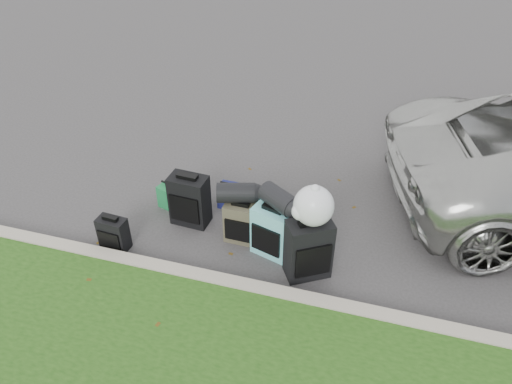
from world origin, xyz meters
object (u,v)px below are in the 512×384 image
(suitcase_small_black, at_px, (114,234))
(suitcase_teal, at_px, (272,231))
(tote_green, at_px, (171,196))
(tote_navy, at_px, (230,196))
(suitcase_large_black_left, at_px, (190,200))
(suitcase_olive, at_px, (241,222))
(suitcase_large_black_right, at_px, (308,249))

(suitcase_small_black, distance_m, suitcase_teal, 1.99)
(tote_green, bearing_deg, tote_navy, 33.58)
(suitcase_large_black_left, height_order, suitcase_olive, suitcase_large_black_left)
(suitcase_olive, xyz_separation_m, suitcase_teal, (0.44, -0.13, 0.06))
(suitcase_teal, relative_size, tote_navy, 2.03)
(suitcase_teal, xyz_separation_m, suitcase_large_black_right, (0.50, -0.24, 0.05))
(suitcase_large_black_right, xyz_separation_m, tote_green, (-2.10, 0.75, -0.22))
(suitcase_teal, distance_m, suitcase_large_black_right, 0.55)
(suitcase_olive, bearing_deg, suitcase_teal, -14.53)
(suitcase_large_black_left, xyz_separation_m, tote_green, (-0.40, 0.23, -0.19))
(tote_green, bearing_deg, suitcase_large_black_right, -3.13)
(tote_green, relative_size, tote_navy, 1.01)
(tote_navy, bearing_deg, suitcase_large_black_left, -127.99)
(suitcase_small_black, distance_m, suitcase_large_black_right, 2.45)
(suitcase_olive, bearing_deg, suitcase_small_black, -156.82)
(suitcase_olive, height_order, suitcase_teal, suitcase_teal)
(suitcase_teal, height_order, suitcase_large_black_right, suitcase_large_black_right)
(suitcase_olive, height_order, tote_green, suitcase_olive)
(tote_green, bearing_deg, suitcase_large_black_left, -13.72)
(suitcase_large_black_left, height_order, tote_navy, suitcase_large_black_left)
(suitcase_small_black, height_order, suitcase_olive, suitcase_olive)
(suitcase_small_black, relative_size, suitcase_teal, 0.67)
(suitcase_olive, relative_size, suitcase_teal, 0.83)
(suitcase_large_black_right, distance_m, tote_green, 2.24)
(suitcase_small_black, xyz_separation_m, suitcase_large_black_left, (0.73, 0.75, 0.13))
(suitcase_small_black, distance_m, suitcase_olive, 1.61)
(tote_green, bearing_deg, suitcase_olive, -1.95)
(tote_green, height_order, tote_navy, tote_green)
(suitcase_olive, distance_m, tote_green, 1.23)
(suitcase_olive, relative_size, tote_green, 1.66)
(suitcase_large_black_right, bearing_deg, suitcase_small_black, 154.21)
(suitcase_small_black, height_order, suitcase_large_black_left, suitcase_large_black_left)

